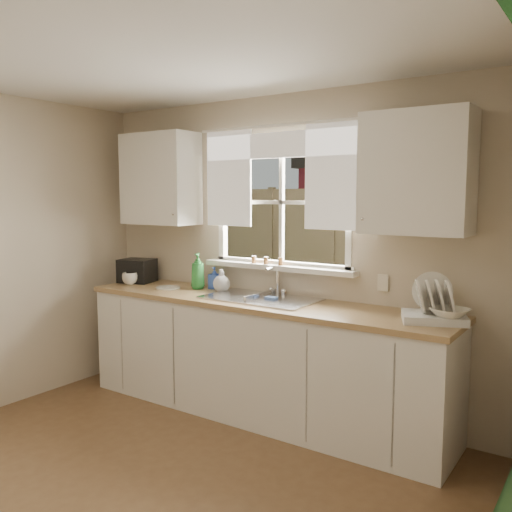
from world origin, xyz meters
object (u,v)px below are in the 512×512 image
Objects in this scene: soap_bottle_a at (198,271)px; cup at (130,279)px; dish_rack at (434,309)px; black_appliance at (137,271)px.

cup is (-0.65, -0.17, -0.10)m from soap_bottle_a.
soap_bottle_a reaches higher than dish_rack.
cup is at bearing -84.23° from black_appliance.
dish_rack reaches higher than black_appliance.
black_appliance reaches higher than cup.
soap_bottle_a is at bearing 37.26° from cup.
soap_bottle_a is 0.68m from cup.
black_appliance is at bearing 132.30° from cup.
black_appliance is at bearing 179.06° from dish_rack.
dish_rack is at bearing 24.23° from cup.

